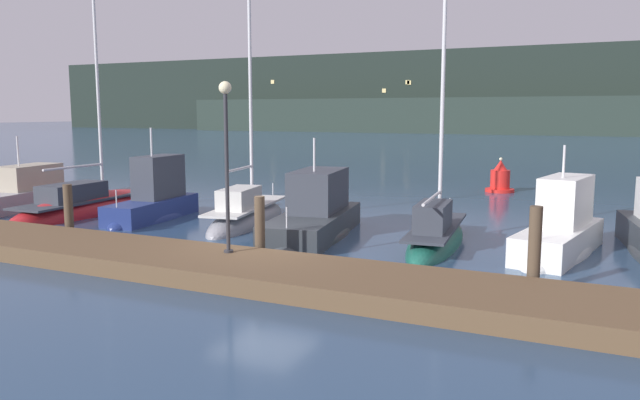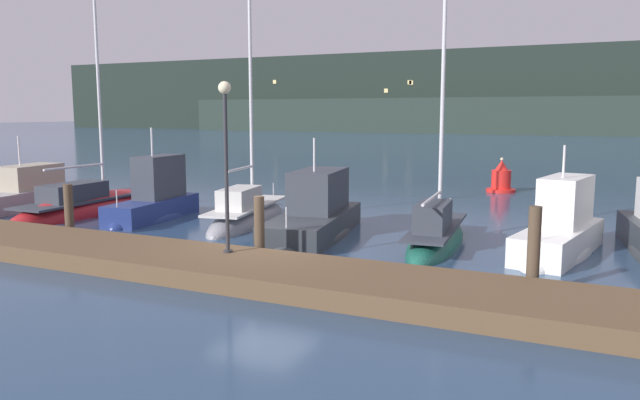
# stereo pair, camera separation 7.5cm
# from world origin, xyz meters

# --- Properties ---
(ground_plane) EXTENTS (400.00, 400.00, 0.00)m
(ground_plane) POSITION_xyz_m (0.00, 0.00, 0.00)
(ground_plane) COLOR navy
(dock) EXTENTS (36.91, 2.80, 0.45)m
(dock) POSITION_xyz_m (0.00, -1.82, 0.23)
(dock) COLOR brown
(dock) RESTS_ON ground
(mooring_pile_1) EXTENTS (0.28, 0.28, 1.75)m
(mooring_pile_1) POSITION_xyz_m (-7.00, -0.17, 0.87)
(mooring_pile_1) COLOR #4C3D2D
(mooring_pile_1) RESTS_ON ground
(mooring_pile_2) EXTENTS (0.28, 0.28, 1.78)m
(mooring_pile_2) POSITION_xyz_m (0.00, -0.17, 0.89)
(mooring_pile_2) COLOR #4C3D2D
(mooring_pile_2) RESTS_ON ground
(mooring_pile_3) EXTENTS (0.28, 0.28, 1.97)m
(mooring_pile_3) POSITION_xyz_m (7.00, -0.17, 0.99)
(mooring_pile_3) COLOR #4C3D2D
(mooring_pile_3) RESTS_ON ground
(motorboat_berth_1) EXTENTS (2.84, 6.43, 3.70)m
(motorboat_berth_1) POSITION_xyz_m (-13.80, 3.53, 0.27)
(motorboat_berth_1) COLOR gray
(motorboat_berth_1) RESTS_ON ground
(sailboat_berth_2) EXTENTS (2.40, 8.36, 12.73)m
(sailboat_berth_2) POSITION_xyz_m (-10.37, 4.01, 0.12)
(sailboat_berth_2) COLOR red
(sailboat_berth_2) RESTS_ON ground
(motorboat_berth_3) EXTENTS (2.00, 5.08, 3.99)m
(motorboat_berth_3) POSITION_xyz_m (-7.11, 3.95, 0.44)
(motorboat_berth_3) COLOR navy
(motorboat_berth_3) RESTS_ON ground
(sailboat_berth_4) EXTENTS (2.81, 6.55, 9.90)m
(sailboat_berth_4) POSITION_xyz_m (-3.45, 4.65, 0.15)
(sailboat_berth_4) COLOR gray
(sailboat_berth_4) RESTS_ON ground
(motorboat_berth_5) EXTENTS (3.12, 6.64, 3.75)m
(motorboat_berth_5) POSITION_xyz_m (-0.24, 3.66, 0.38)
(motorboat_berth_5) COLOR #2D3338
(motorboat_berth_5) RESTS_ON ground
(sailboat_berth_6) EXTENTS (2.09, 6.38, 8.36)m
(sailboat_berth_6) POSITION_xyz_m (3.70, 3.99, 0.16)
(sailboat_berth_6) COLOR #195647
(sailboat_berth_6) RESTS_ON ground
(motorboat_berth_7) EXTENTS (2.41, 5.37, 3.72)m
(motorboat_berth_7) POSITION_xyz_m (7.19, 4.23, 0.38)
(motorboat_berth_7) COLOR white
(motorboat_berth_7) RESTS_ON ground
(channel_buoy) EXTENTS (1.43, 1.43, 1.73)m
(channel_buoy) POSITION_xyz_m (3.28, 17.80, 0.62)
(channel_buoy) COLOR red
(channel_buoy) RESTS_ON ground
(dock_lamppost) EXTENTS (0.32, 0.32, 4.30)m
(dock_lamppost) POSITION_xyz_m (-0.29, -1.24, 3.30)
(dock_lamppost) COLOR #2D2D33
(dock_lamppost) RESTS_ON dock
(hillside_backdrop) EXTENTS (240.00, 23.00, 15.85)m
(hillside_backdrop) POSITION_xyz_m (-0.40, 111.92, 7.30)
(hillside_backdrop) COLOR #1E2823
(hillside_backdrop) RESTS_ON ground
(rowboat_adrift) EXTENTS (1.71, 2.78, 0.56)m
(rowboat_adrift) POSITION_xyz_m (-21.88, 8.89, 0.00)
(rowboat_adrift) COLOR beige
(rowboat_adrift) RESTS_ON ground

